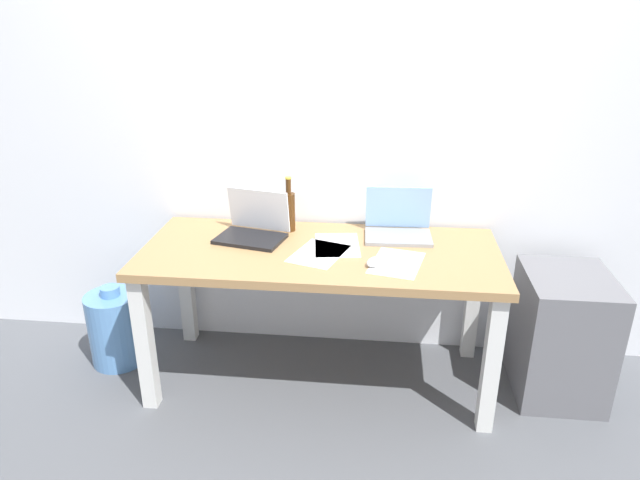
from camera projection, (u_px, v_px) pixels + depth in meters
name	position (u px, v px, depth m)	size (l,w,h in m)	color
ground_plane	(320.00, 377.00, 3.00)	(8.00, 8.00, 0.00)	#515459
back_wall	(329.00, 111.00, 2.89)	(5.20, 0.08, 2.60)	white
desk	(320.00, 269.00, 2.76)	(1.69, 0.72, 0.72)	#A37A4C
laptop_left	(253.00, 228.00, 2.84)	(0.36, 0.30, 0.23)	black
laptop_right	(398.00, 226.00, 2.86)	(0.33, 0.24, 0.24)	gray
beer_bottle	(289.00, 210.00, 2.91)	(0.06, 0.06, 0.28)	#47280F
computer_mouse	(374.00, 262.00, 2.55)	(0.06, 0.10, 0.03)	silver
paper_sheet_near_back	(337.00, 245.00, 2.77)	(0.21, 0.30, 0.00)	white
paper_sheet_front_right	(397.00, 263.00, 2.58)	(0.21, 0.30, 0.00)	white
paper_sheet_center	(318.00, 253.00, 2.68)	(0.21, 0.30, 0.00)	white
water_cooler_jug	(116.00, 328.00, 3.07)	(0.28, 0.28, 0.44)	#598CC6
filing_cabinet	(561.00, 334.00, 2.80)	(0.40, 0.48, 0.62)	slate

